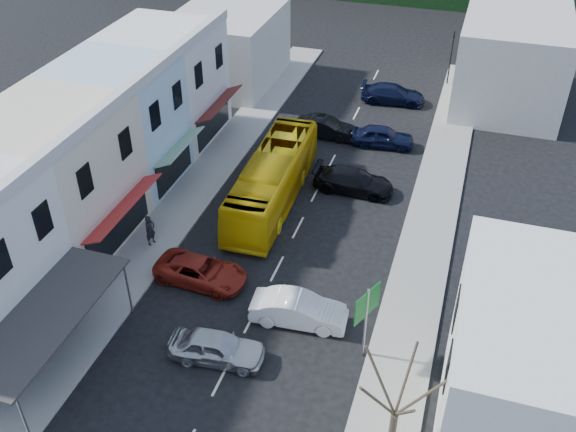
# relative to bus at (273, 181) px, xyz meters

# --- Properties ---
(ground) EXTENTS (120.00, 120.00, 0.00)m
(ground) POSITION_rel_bus_xyz_m (2.32, -10.20, -1.55)
(ground) COLOR black
(ground) RESTS_ON ground
(sidewalk_left) EXTENTS (3.00, 52.00, 0.15)m
(sidewalk_left) POSITION_rel_bus_xyz_m (-5.18, -0.20, -1.48)
(sidewalk_left) COLOR gray
(sidewalk_left) RESTS_ON ground
(sidewalk_right) EXTENTS (3.00, 52.00, 0.15)m
(sidewalk_right) POSITION_rel_bus_xyz_m (9.82, -0.20, -1.48)
(sidewalk_right) COLOR gray
(sidewalk_right) RESTS_ON ground
(shopfront_row) EXTENTS (8.25, 30.00, 8.00)m
(shopfront_row) POSITION_rel_bus_xyz_m (-10.17, -5.20, 2.45)
(shopfront_row) COLOR white
(shopfront_row) RESTS_ON ground
(right_building) EXTENTS (8.00, 9.00, 8.00)m
(right_building) POSITION_rel_bus_xyz_m (15.82, -14.20, 2.45)
(right_building) COLOR white
(right_building) RESTS_ON ground
(distant_block_left) EXTENTS (8.00, 10.00, 6.00)m
(distant_block_left) POSITION_rel_bus_xyz_m (-9.68, 16.80, 1.45)
(distant_block_left) COLOR #B7B2A8
(distant_block_left) RESTS_ON ground
(distant_block_right) EXTENTS (8.00, 12.00, 7.00)m
(distant_block_right) POSITION_rel_bus_xyz_m (13.32, 19.80, 1.95)
(distant_block_right) COLOR #B7B2A8
(distant_block_right) RESTS_ON ground
(bus) EXTENTS (2.88, 11.68, 3.10)m
(bus) POSITION_rel_bus_xyz_m (0.00, 0.00, 0.00)
(bus) COLOR #E4B70D
(bus) RESTS_ON ground
(car_silver) EXTENTS (4.55, 2.20, 1.40)m
(car_silver) POSITION_rel_bus_xyz_m (1.73, -13.20, -0.85)
(car_silver) COLOR #B9BABF
(car_silver) RESTS_ON ground
(car_white) EXTENTS (4.54, 2.18, 1.40)m
(car_white) POSITION_rel_bus_xyz_m (4.63, -9.74, -0.85)
(car_white) COLOR silver
(car_white) RESTS_ON ground
(car_red) EXTENTS (4.71, 2.18, 1.40)m
(car_red) POSITION_rel_bus_xyz_m (-1.20, -8.40, -0.85)
(car_red) COLOR maroon
(car_red) RESTS_ON ground
(car_black_near) EXTENTS (4.50, 1.84, 1.40)m
(car_black_near) POSITION_rel_bus_xyz_m (4.55, 2.73, -0.85)
(car_black_near) COLOR black
(car_black_near) RESTS_ON ground
(car_navy_mid) EXTENTS (4.55, 2.21, 1.40)m
(car_navy_mid) POSITION_rel_bus_xyz_m (5.23, 9.20, -0.85)
(car_navy_mid) COLOR black
(car_navy_mid) RESTS_ON ground
(car_black_far) EXTENTS (4.42, 1.86, 1.40)m
(car_black_far) POSITION_rel_bus_xyz_m (0.91, 9.32, -0.85)
(car_black_far) COLOR black
(car_black_far) RESTS_ON ground
(car_navy_far) EXTENTS (4.65, 2.24, 1.40)m
(car_navy_far) POSITION_rel_bus_xyz_m (4.68, 16.61, -0.85)
(car_navy_far) COLOR black
(car_navy_far) RESTS_ON ground
(pedestrian_left) EXTENTS (0.58, 0.70, 1.70)m
(pedestrian_left) POSITION_rel_bus_xyz_m (-5.19, -6.38, -0.55)
(pedestrian_left) COLOR black
(pedestrian_left) RESTS_ON sidewalk_left
(direction_sign) EXTENTS (1.56, 2.00, 4.10)m
(direction_sign) POSITION_rel_bus_xyz_m (8.12, -10.95, 0.50)
(direction_sign) COLOR #0D5019
(direction_sign) RESTS_ON ground
(street_tree) EXTENTS (3.06, 3.06, 7.46)m
(street_tree) POSITION_rel_bus_xyz_m (10.30, -16.79, 2.18)
(street_tree) COLOR #332B20
(street_tree) RESTS_ON ground
(traffic_signal) EXTENTS (0.81, 1.11, 4.70)m
(traffic_signal) POSITION_rel_bus_xyz_m (8.56, 21.50, 0.80)
(traffic_signal) COLOR black
(traffic_signal) RESTS_ON ground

